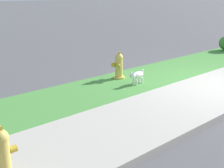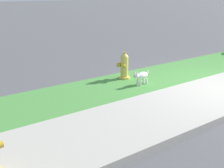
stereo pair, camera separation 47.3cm
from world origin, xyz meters
name	(u,v)px [view 1 (the left image)]	position (x,y,z in m)	size (l,w,h in m)	color
ground_plane	(223,85)	(0.00, 0.00, 0.00)	(120.00, 120.00, 0.00)	#515154
sidewalk_pavement	(223,85)	(0.00, 0.00, 0.01)	(18.00, 1.85, 0.01)	#ADA89E
grass_verge	(164,71)	(0.00, 1.83, 0.00)	(18.00, 1.82, 0.01)	#47893D
fire_hydrant_by_grass_verge	(119,66)	(-1.46, 2.22, 0.34)	(0.35, 0.35, 0.71)	gold
fire_hydrant_at_driveway	(2,155)	(-5.73, -0.22, 0.35)	(0.38, 0.35, 0.74)	gold
small_white_dog	(137,75)	(-1.51, 1.51, 0.23)	(0.52, 0.21, 0.39)	white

